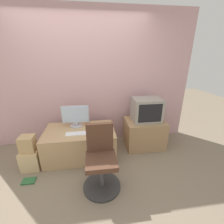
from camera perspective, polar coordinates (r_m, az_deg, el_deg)
ground_plane at (r=2.45m, az=-10.40°, el=-25.80°), size 12.00×12.00×0.00m
wall_back at (r=3.05m, az=-11.14°, el=11.62°), size 4.40×0.05×2.60m
desk at (r=2.87m, az=-11.86°, el=-11.31°), size 1.23×0.75×0.52m
side_stand at (r=3.15m, az=12.08°, el=-7.86°), size 0.76×0.57×0.56m
main_monitor at (r=2.82m, az=-13.72°, el=-1.67°), size 0.50×0.22×0.40m
keyboard at (r=2.62m, az=-13.40°, el=-8.03°), size 0.36×0.13×0.01m
mouse at (r=2.59m, az=-7.71°, el=-7.78°), size 0.06×0.04×0.03m
crt_tv at (r=2.97m, az=12.99°, el=0.89°), size 0.54×0.42×0.45m
office_chair at (r=2.18m, az=-4.19°, el=-18.60°), size 0.53×0.53×0.92m
cardboard_box_lower at (r=2.90m, az=-28.41°, el=-15.58°), size 0.29×0.26×0.34m
cardboard_box_upper at (r=2.74m, az=-29.47°, el=-10.50°), size 0.22×0.20×0.26m
book at (r=2.75m, az=-29.11°, el=-21.96°), size 0.19×0.13×0.02m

